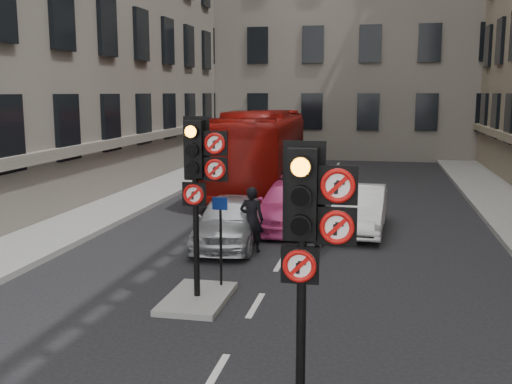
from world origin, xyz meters
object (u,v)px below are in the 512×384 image
at_px(bus_red, 261,150).
at_px(signal_far, 199,168).
at_px(car_silver, 229,221).
at_px(motorcycle, 320,233).
at_px(car_white, 360,209).
at_px(car_pink, 290,205).
at_px(info_sign, 220,229).
at_px(motorcyclist, 252,219).
at_px(signal_near, 309,224).

bearing_deg(bus_red, signal_far, -86.65).
xyz_separation_m(car_silver, bus_red, (-1.04, 9.69, 1.00)).
bearing_deg(motorcycle, car_white, 73.30).
relative_size(car_pink, info_sign, 2.47).
height_order(car_silver, motorcyclist, motorcyclist).
bearing_deg(car_silver, motorcycle, -7.09).
distance_m(signal_near, car_pink, 11.48).
bearing_deg(car_pink, motorcycle, -68.19).
distance_m(bus_red, motorcycle, 10.53).
bearing_deg(info_sign, car_silver, 105.17).
bearing_deg(info_sign, car_white, 70.11).
height_order(bus_red, motorcycle, bus_red).
distance_m(car_pink, info_sign, 6.48).
bearing_deg(motorcycle, car_pink, 117.01).
relative_size(signal_far, car_white, 0.86).
relative_size(signal_near, car_silver, 0.89).
bearing_deg(bus_red, car_white, -61.54).
xyz_separation_m(car_silver, motorcycle, (2.51, -0.15, -0.20)).
bearing_deg(info_sign, car_pink, 88.96).
relative_size(car_white, bus_red, 0.34).
bearing_deg(motorcyclist, car_pink, -101.57).
height_order(car_silver, motorcycle, car_silver).
bearing_deg(car_silver, car_white, 30.93).
distance_m(car_silver, car_white, 4.18).
bearing_deg(signal_near, bus_red, 102.96).
distance_m(signal_far, car_pink, 7.48).
distance_m(car_pink, motorcyclist, 3.26).
bearing_deg(car_pink, car_silver, -117.68).
bearing_deg(car_white, motorcycle, -107.76).
height_order(car_silver, bus_red, bus_red).
xyz_separation_m(signal_far, motorcyclist, (0.19, 3.96, -1.84)).
height_order(signal_near, motorcycle, signal_near).
bearing_deg(motorcycle, signal_far, -110.64).
distance_m(signal_far, info_sign, 1.56).
relative_size(signal_near, signal_far, 1.00).
xyz_separation_m(car_silver, info_sign, (0.77, -3.77, 0.66)).
xyz_separation_m(car_pink, motorcycle, (1.22, -2.80, -0.19)).
bearing_deg(car_pink, info_sign, -96.35).
height_order(signal_far, car_white, signal_far).
distance_m(car_white, motorcycle, 2.70).
bearing_deg(signal_near, motorcycle, 94.38).
distance_m(bus_red, info_sign, 13.59).
bearing_deg(signal_far, car_silver, 96.99).
bearing_deg(motorcycle, car_silver, -179.87).
height_order(signal_near, car_pink, signal_near).
distance_m(car_white, info_sign, 6.73).
relative_size(signal_far, motorcyclist, 2.06).
height_order(car_white, bus_red, bus_red).
relative_size(car_silver, car_pink, 0.86).
distance_m(motorcycle, motorcyclist, 1.85).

